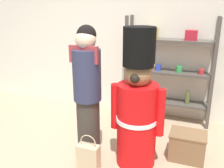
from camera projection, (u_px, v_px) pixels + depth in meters
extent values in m
cube|color=silver|center=(128.00, 39.00, 4.40)|extent=(6.40, 0.12, 2.60)
cube|color=#4C4742|center=(126.00, 69.00, 4.18)|extent=(0.05, 0.05, 1.72)
cube|color=#4C4742|center=(213.00, 77.00, 3.72)|extent=(0.05, 0.05, 1.72)
cube|color=#4C4742|center=(131.00, 65.00, 4.44)|extent=(0.05, 0.05, 1.72)
cube|color=#4C4742|center=(213.00, 72.00, 3.99)|extent=(0.05, 0.05, 1.72)
cube|color=#4C4742|center=(166.00, 102.00, 4.25)|extent=(1.36, 0.30, 0.04)
cube|color=#4C4742|center=(168.00, 72.00, 4.09)|extent=(1.36, 0.30, 0.04)
cube|color=#4C4742|center=(170.00, 41.00, 3.94)|extent=(1.36, 0.30, 0.04)
cylinder|color=yellow|center=(138.00, 66.00, 4.21)|extent=(0.09, 0.09, 0.11)
cylinder|color=blue|center=(158.00, 67.00, 4.13)|extent=(0.09, 0.09, 0.10)
cylinder|color=green|center=(179.00, 69.00, 4.00)|extent=(0.09, 0.09, 0.10)
cylinder|color=red|center=(201.00, 72.00, 3.89)|extent=(0.08, 0.08, 0.08)
cylinder|color=#B27226|center=(147.00, 93.00, 4.31)|extent=(0.08, 0.08, 0.19)
cylinder|color=#596B33|center=(187.00, 97.00, 4.07)|extent=(0.07, 0.07, 0.22)
cube|color=gold|center=(152.00, 33.00, 4.01)|extent=(0.19, 0.15, 0.17)
cube|color=#B21E2D|center=(191.00, 35.00, 3.81)|extent=(0.18, 0.14, 0.15)
cylinder|color=red|center=(137.00, 125.00, 2.99)|extent=(0.47, 0.47, 1.02)
cylinder|color=white|center=(137.00, 119.00, 2.96)|extent=(0.49, 0.49, 0.05)
sphere|color=#926F4A|center=(138.00, 73.00, 2.80)|extent=(0.31, 0.31, 0.31)
sphere|color=#926F4A|center=(127.00, 64.00, 2.81)|extent=(0.11, 0.11, 0.11)
sphere|color=#926F4A|center=(150.00, 65.00, 2.72)|extent=(0.11, 0.11, 0.11)
cylinder|color=black|center=(139.00, 47.00, 2.70)|extent=(0.36, 0.36, 0.43)
cylinder|color=red|center=(115.00, 106.00, 3.02)|extent=(0.11, 0.11, 0.56)
cylinder|color=red|center=(160.00, 113.00, 2.84)|extent=(0.11, 0.11, 0.56)
sphere|color=black|center=(135.00, 78.00, 2.68)|extent=(0.11, 0.11, 0.11)
cylinder|color=#38332D|center=(89.00, 128.00, 3.17)|extent=(0.29, 0.29, 0.77)
cylinder|color=#2D3351|center=(87.00, 75.00, 2.96)|extent=(0.34, 0.34, 0.62)
sphere|color=beige|center=(86.00, 40.00, 2.84)|extent=(0.24, 0.24, 0.24)
cube|color=#993338|center=(84.00, 55.00, 2.82)|extent=(0.36, 0.04, 0.20)
sphere|color=black|center=(87.00, 35.00, 2.84)|extent=(0.23, 0.23, 0.23)
cube|color=#C1AD89|center=(88.00, 158.00, 2.91)|extent=(0.26, 0.13, 0.34)
torus|color=#C1AD89|center=(88.00, 143.00, 2.85)|extent=(0.19, 0.01, 0.19)
cube|color=brown|center=(187.00, 146.00, 3.16)|extent=(0.43, 0.32, 0.34)
cube|color=brown|center=(188.00, 134.00, 3.11)|extent=(0.45, 0.33, 0.02)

